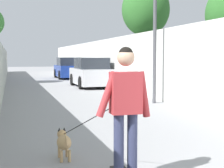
{
  "coord_description": "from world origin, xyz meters",
  "views": [
    {
      "loc": [
        -1.76,
        2.4,
        1.59
      ],
      "look_at": [
        5.22,
        0.31,
        1.0
      ],
      "focal_mm": 54.38,
      "sensor_mm": 36.0,
      "label": 1
    }
  ],
  "objects_px": {
    "dog": "(64,142)",
    "car_near": "(91,73)",
    "car_far": "(69,69)",
    "person_skateboarder": "(126,101)",
    "lamp_post": "(155,21)",
    "tree_right_distant": "(146,10)"
  },
  "relations": [
    {
      "from": "tree_right_distant",
      "to": "dog",
      "type": "bearing_deg",
      "value": 151.16
    },
    {
      "from": "lamp_post",
      "to": "person_skateboarder",
      "type": "height_order",
      "value": "lamp_post"
    },
    {
      "from": "dog",
      "to": "car_far",
      "type": "distance_m",
      "value": 19.91
    },
    {
      "from": "dog",
      "to": "car_far",
      "type": "relative_size",
      "value": 0.39
    },
    {
      "from": "person_skateboarder",
      "to": "car_near",
      "type": "xyz_separation_m",
      "value": [
        13.5,
        -2.74,
        -0.32
      ]
    },
    {
      "from": "tree_right_distant",
      "to": "person_skateboarder",
      "type": "relative_size",
      "value": 3.07
    },
    {
      "from": "person_skateboarder",
      "to": "car_near",
      "type": "height_order",
      "value": "person_skateboarder"
    },
    {
      "from": "person_skateboarder",
      "to": "car_near",
      "type": "bearing_deg",
      "value": -11.46
    },
    {
      "from": "dog",
      "to": "car_near",
      "type": "height_order",
      "value": "car_near"
    },
    {
      "from": "tree_right_distant",
      "to": "lamp_post",
      "type": "bearing_deg",
      "value": 161.85
    },
    {
      "from": "person_skateboarder",
      "to": "dog",
      "type": "height_order",
      "value": "person_skateboarder"
    },
    {
      "from": "person_skateboarder",
      "to": "car_far",
      "type": "bearing_deg",
      "value": -7.49
    },
    {
      "from": "car_far",
      "to": "dog",
      "type": "bearing_deg",
      "value": 170.34
    },
    {
      "from": "person_skateboarder",
      "to": "tree_right_distant",
      "type": "bearing_deg",
      "value": -23.48
    },
    {
      "from": "lamp_post",
      "to": "car_near",
      "type": "distance_m",
      "value": 7.16
    },
    {
      "from": "car_near",
      "to": "tree_right_distant",
      "type": "bearing_deg",
      "value": -144.36
    },
    {
      "from": "person_skateboarder",
      "to": "car_far",
      "type": "relative_size",
      "value": 0.42
    },
    {
      "from": "tree_right_distant",
      "to": "car_near",
      "type": "relative_size",
      "value": 1.3
    },
    {
      "from": "person_skateboarder",
      "to": "dog",
      "type": "bearing_deg",
      "value": 27.02
    },
    {
      "from": "dog",
      "to": "car_near",
      "type": "distance_m",
      "value": 12.77
    },
    {
      "from": "lamp_post",
      "to": "car_far",
      "type": "xyz_separation_m",
      "value": [
        14.13,
        0.6,
        -2.07
      ]
    },
    {
      "from": "car_near",
      "to": "car_far",
      "type": "relative_size",
      "value": 0.99
    }
  ]
}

